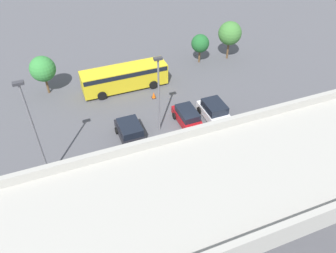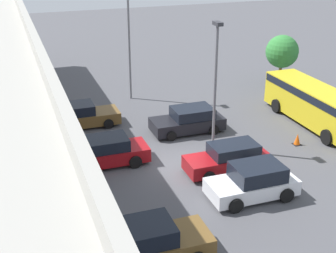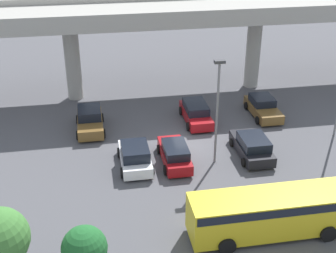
# 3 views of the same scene
# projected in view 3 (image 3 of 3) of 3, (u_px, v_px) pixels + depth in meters

# --- Properties ---
(ground_plane) EXTENTS (107.22, 107.22, 0.00)m
(ground_plane) POSITION_uv_depth(u_px,v_px,m) (190.00, 146.00, 34.78)
(ground_plane) COLOR #4C4C51
(highway_overpass) EXTENTS (51.39, 7.16, 8.31)m
(highway_overpass) POSITION_uv_depth(u_px,v_px,m) (166.00, 19.00, 40.99)
(highway_overpass) COLOR #9E9B93
(highway_overpass) RESTS_ON ground_plane
(parked_car_0) EXTENTS (2.19, 4.53, 1.72)m
(parked_car_0) POSITION_uv_depth(u_px,v_px,m) (90.00, 120.00, 36.77)
(parked_car_0) COLOR brown
(parked_car_0) RESTS_ON ground_plane
(parked_car_1) EXTENTS (2.22, 4.32, 1.67)m
(parked_car_1) POSITION_uv_depth(u_px,v_px,m) (135.00, 156.00, 31.88)
(parked_car_1) COLOR silver
(parked_car_1) RESTS_ON ground_plane
(parked_car_2) EXTENTS (1.97, 4.55, 1.53)m
(parked_car_2) POSITION_uv_depth(u_px,v_px,m) (175.00, 154.00, 32.29)
(parked_car_2) COLOR maroon
(parked_car_2) RESTS_ON ground_plane
(parked_car_3) EXTENTS (2.12, 4.77, 1.59)m
(parked_car_3) POSITION_uv_depth(u_px,v_px,m) (196.00, 113.00, 38.10)
(parked_car_3) COLOR maroon
(parked_car_3) RESTS_ON ground_plane
(parked_car_4) EXTENTS (2.24, 4.60, 1.58)m
(parked_car_4) POSITION_uv_depth(u_px,v_px,m) (252.00, 146.00, 33.20)
(parked_car_4) COLOR black
(parked_car_4) RESTS_ON ground_plane
(parked_car_5) EXTENTS (2.16, 4.64, 1.56)m
(parked_car_5) POSITION_uv_depth(u_px,v_px,m) (263.00, 107.00, 39.20)
(parked_car_5) COLOR brown
(parked_car_5) RESTS_ON ground_plane
(shuttle_bus) EXTENTS (9.13, 2.63, 2.50)m
(shuttle_bus) POSITION_uv_depth(u_px,v_px,m) (272.00, 211.00, 25.33)
(shuttle_bus) COLOR gold
(shuttle_bus) RESTS_ON ground_plane
(lamp_post_near_aisle) EXTENTS (0.70, 0.35, 7.46)m
(lamp_post_near_aisle) POSITION_uv_depth(u_px,v_px,m) (217.00, 104.00, 30.74)
(lamp_post_near_aisle) COLOR slate
(lamp_post_near_aisle) RESTS_ON ground_plane
(tree_front_centre) EXTENTS (2.13, 2.13, 3.54)m
(tree_front_centre) POSITION_uv_depth(u_px,v_px,m) (84.00, 248.00, 21.29)
(tree_front_centre) COLOR brown
(tree_front_centre) RESTS_ON ground_plane
(traffic_cone) EXTENTS (0.44, 0.44, 0.70)m
(traffic_cone) POSITION_uv_depth(u_px,v_px,m) (217.00, 202.00, 28.02)
(traffic_cone) COLOR black
(traffic_cone) RESTS_ON ground_plane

